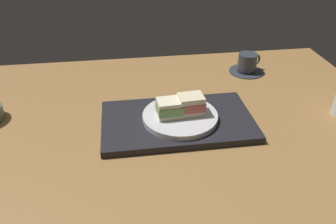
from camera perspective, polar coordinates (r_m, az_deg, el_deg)
ground_plane at (r=105.06cm, az=1.39°, el=-2.09°), size 140.00×100.00×3.00cm
serving_tray at (r=101.79cm, az=1.42°, el=-1.60°), size 45.00×26.35×2.14cm
sandwich_plate at (r=100.54cm, az=2.05°, el=-0.78°), size 22.31×22.31×1.70cm
sandwich_near at (r=98.05cm, az=0.29°, el=0.67°), size 7.75×6.54×5.13cm
sandwich_far at (r=99.31cm, az=3.86°, el=1.27°), size 7.89×6.46×5.83cm
coffee_cup at (r=136.36cm, az=13.19°, el=7.83°), size 13.40×13.40×7.54cm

